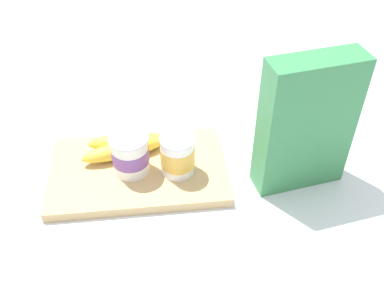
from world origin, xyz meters
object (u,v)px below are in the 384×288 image
object	(u,v)px
cereal_box	(306,125)
yogurt_cup_front	(178,155)
yogurt_cup_back	(130,154)
banana_bunch	(127,145)
cutting_board	(138,171)

from	to	relation	value
cereal_box	yogurt_cup_front	bearing A→B (deg)	163.54
yogurt_cup_front	yogurt_cup_back	distance (m)	0.09
yogurt_cup_back	banana_bunch	size ratio (longest dim) A/B	0.46
cereal_box	yogurt_cup_front	distance (m)	0.24
cutting_board	cereal_box	xyz separation A→B (m)	(-0.31, 0.04, 0.12)
banana_bunch	cereal_box	bearing A→B (deg)	164.41
banana_bunch	cutting_board	bearing A→B (deg)	112.57
yogurt_cup_front	yogurt_cup_back	xyz separation A→B (m)	(0.09, -0.01, 0.00)
cereal_box	yogurt_cup_back	bearing A→B (deg)	163.22
cutting_board	cereal_box	bearing A→B (deg)	171.81
yogurt_cup_back	banana_bunch	bearing A→B (deg)	-80.41
cutting_board	yogurt_cup_back	distance (m)	0.05
cutting_board	yogurt_cup_front	xyz separation A→B (m)	(-0.08, 0.02, 0.05)
yogurt_cup_front	banana_bunch	bearing A→B (deg)	-33.44
cutting_board	yogurt_cup_front	world-z (taller)	yogurt_cup_front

